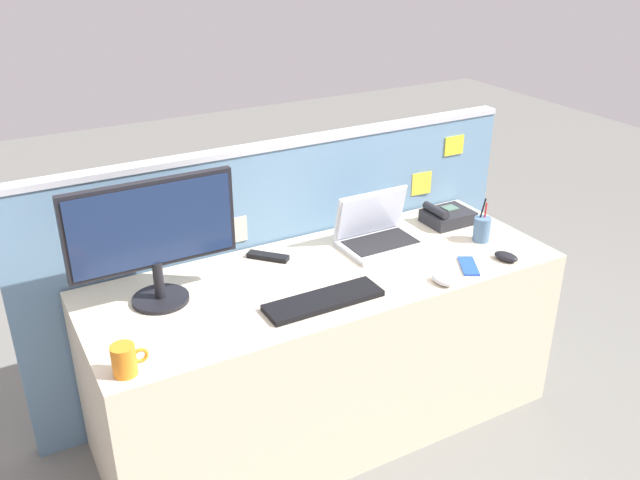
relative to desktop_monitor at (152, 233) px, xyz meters
name	(u,v)px	position (x,y,z in m)	size (l,w,h in m)	color
ground_plane	(326,419)	(0.62, -0.11, -0.98)	(10.00, 10.00, 0.00)	slate
desk	(326,350)	(0.62, -0.11, -0.62)	(1.85, 0.69, 0.72)	beige
cubicle_divider	(283,266)	(0.62, 0.27, -0.41)	(2.23, 0.08, 1.14)	#6084A3
desktop_monitor	(152,233)	(0.00, 0.00, 0.00)	(0.59, 0.20, 0.45)	black
laptop	(377,232)	(0.93, 0.01, -0.21)	(0.33, 0.24, 0.22)	silver
desk_phone	(447,216)	(1.33, 0.04, -0.23)	(0.21, 0.16, 0.09)	#232328
keyboard_main	(324,300)	(0.50, -0.30, -0.26)	(0.44, 0.13, 0.02)	black
computer_mouse_right_hand	(506,256)	(1.30, -0.37, -0.25)	(0.06, 0.10, 0.03)	black
computer_mouse_left_hand	(442,280)	(0.96, -0.40, -0.25)	(0.06, 0.10, 0.03)	silver
pen_cup	(482,229)	(1.34, -0.18, -0.21)	(0.07, 0.07, 0.19)	#4C7093
cell_phone_blue_case	(469,266)	(1.13, -0.34, -0.26)	(0.06, 0.15, 0.01)	blue
tv_remote	(268,256)	(0.48, 0.11, -0.26)	(0.04, 0.17, 0.02)	black
coffee_mug	(125,360)	(-0.22, -0.38, -0.22)	(0.11, 0.07, 0.10)	orange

